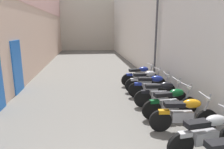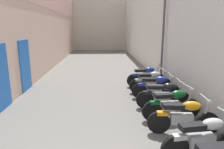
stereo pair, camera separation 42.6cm
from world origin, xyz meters
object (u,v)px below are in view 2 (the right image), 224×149
motorcycle_second (204,137)px  motorcycle_third (184,116)px  motorcycle_seventh (151,81)px  motorcycle_fourth (172,103)px  motorcycle_sixth (156,86)px  motorcycle_eighth (146,76)px  street_lamp (161,29)px  motorcycle_fifth (164,94)px

motorcycle_second → motorcycle_third: size_ratio=1.00×
motorcycle_seventh → motorcycle_fourth: bearing=-90.0°
motorcycle_third → motorcycle_sixth: 2.67m
motorcycle_third → motorcycle_fourth: same height
motorcycle_eighth → street_lamp: street_lamp is taller
motorcycle_second → motorcycle_seventh: same height
motorcycle_sixth → motorcycle_seventh: (0.00, 0.82, 0.00)m
motorcycle_fifth → street_lamp: street_lamp is taller
motorcycle_sixth → motorcycle_eighth: (-0.00, 1.79, 0.00)m
motorcycle_second → motorcycle_fifth: bearing=90.0°
motorcycle_seventh → street_lamp: 2.57m
motorcycle_fourth → street_lamp: street_lamp is taller
motorcycle_fourth → motorcycle_eighth: same height
motorcycle_fifth → motorcycle_seventh: size_ratio=1.00×
motorcycle_fourth → street_lamp: size_ratio=0.41×
motorcycle_seventh → motorcycle_fifth: bearing=-90.0°
motorcycle_third → motorcycle_seventh: same height
motorcycle_sixth → motorcycle_third: bearing=-90.0°
motorcycle_third → motorcycle_eighth: (-0.00, 4.46, 0.00)m
motorcycle_second → motorcycle_fifth: 2.74m
motorcycle_third → motorcycle_sixth: (-0.00, 2.67, 0.00)m
motorcycle_third → motorcycle_fifth: same height
street_lamp → motorcycle_second: bearing=-96.9°
motorcycle_second → motorcycle_eighth: size_ratio=1.00×
motorcycle_second → motorcycle_eighth: 5.48m
motorcycle_fourth → street_lamp: 4.47m
motorcycle_fourth → motorcycle_seventh: 2.61m
motorcycle_fourth → motorcycle_sixth: same height
motorcycle_fourth → motorcycle_sixth: 1.80m
motorcycle_second → motorcycle_eighth: bearing=90.0°
motorcycle_third → motorcycle_fifth: 1.71m
motorcycle_fifth → motorcycle_seventh: 1.78m
motorcycle_fourth → motorcycle_fifth: 0.84m
motorcycle_second → motorcycle_fourth: same height
motorcycle_third → motorcycle_sixth: size_ratio=1.00×
motorcycle_seventh → motorcycle_third: bearing=-90.0°
motorcycle_third → motorcycle_seventh: size_ratio=1.00×
motorcycle_third → motorcycle_fifth: size_ratio=1.00×
motorcycle_seventh → motorcycle_eighth: (-0.00, 0.97, 0.00)m
motorcycle_third → motorcycle_eighth: size_ratio=1.00×
motorcycle_fourth → motorcycle_seventh: same height
motorcycle_sixth → motorcycle_second: bearing=-90.0°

